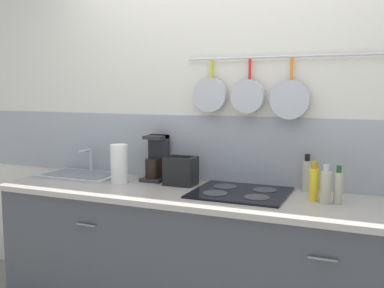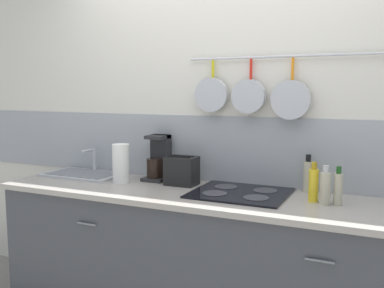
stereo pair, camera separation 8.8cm
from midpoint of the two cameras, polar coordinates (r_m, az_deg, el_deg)
The scene contains 12 objects.
wall_back at distance 2.94m, azimuth 6.24°, elevation 2.17°, with size 7.20×0.16×2.60m.
cabinet_base at distance 2.80m, azimuth 3.46°, elevation -15.91°, with size 2.79×0.65×0.86m.
countertop at distance 2.66m, azimuth 3.54°, elevation -7.01°, with size 2.83×0.67×0.03m.
sink_basin at distance 3.30m, azimuth -13.49°, elevation -3.82°, with size 0.58×0.36×0.19m.
paper_towel_roll at distance 2.98m, azimuth -8.62°, elevation -2.57°, with size 0.12×0.12×0.27m.
coffee_maker at distance 3.05m, azimuth -3.69°, elevation -2.27°, with size 0.15×0.20×0.32m.
toaster at distance 2.88m, azimuth -0.49°, elevation -3.57°, with size 0.22×0.15×0.20m.
cooktop at distance 2.66m, azimuth 7.39°, elevation -6.49°, with size 0.58×0.50×0.01m.
bottle_dish_soap at distance 2.77m, azimuth 16.06°, elevation -4.09°, with size 0.06×0.06×0.24m.
bottle_vinegar at distance 2.55m, azimuth 16.85°, elevation -5.17°, with size 0.06×0.06×0.23m.
bottle_olive_oil at distance 2.50m, azimuth 18.31°, elevation -5.53°, with size 0.06×0.06×0.22m.
bottle_sesame_oil at distance 2.52m, azimuth 19.85°, elevation -5.56°, with size 0.05×0.05×0.22m.
Camera 2 is at (0.96, -2.39, 1.52)m, focal length 40.00 mm.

